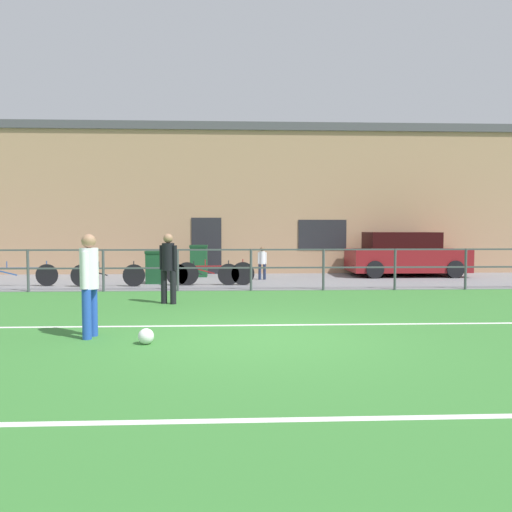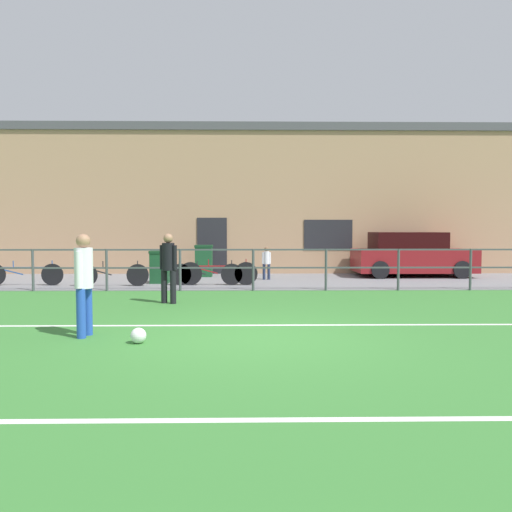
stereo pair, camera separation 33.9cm
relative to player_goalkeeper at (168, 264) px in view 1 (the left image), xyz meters
The scene contains 17 objects.
ground 4.28m from the player_goalkeeper, 62.08° to the right, with size 60.00×44.00×0.04m, color #387A33.
field_line_touchline 3.42m from the player_goalkeeper, 53.54° to the right, with size 36.00×0.11×0.00m, color white.
field_line_hash 7.40m from the player_goalkeeper, 74.55° to the right, with size 36.00×0.11×0.00m, color white.
pavement_strip 5.27m from the player_goalkeeper, 67.84° to the left, with size 48.00×5.00×0.02m, color slate.
perimeter_fence 3.03m from the player_goalkeeper, 49.67° to the left, with size 36.07×0.07×1.15m.
clubhouse_facade 8.93m from the player_goalkeeper, 77.04° to the left, with size 28.00×2.56×5.61m.
player_goalkeeper is the anchor object (origin of this frame).
player_striker 3.62m from the player_goalkeeper, 102.42° to the right, with size 0.29×0.44×1.63m.
soccer_ball_match 4.11m from the player_goalkeeper, 87.52° to the right, with size 0.23×0.23×0.23m, color white.
spectator_child 5.67m from the player_goalkeeper, 64.66° to the left, with size 0.29×0.19×1.08m.
parked_car_red 9.79m from the player_goalkeeper, 39.35° to the left, with size 4.06×1.94×1.55m.
bicycle_parked_0 6.00m from the player_goalkeeper, 144.05° to the left, with size 2.34×0.04×0.74m.
bicycle_parked_1 3.66m from the player_goalkeeper, 75.23° to the left, with size 2.34×0.04×0.78m.
bicycle_parked_2 3.99m from the player_goalkeeper, 123.32° to the left, with size 2.14×0.04×0.74m.
bicycle_parked_3 3.59m from the player_goalkeeper, 80.86° to the left, with size 2.16×0.04×0.74m.
trash_bin_0 4.20m from the player_goalkeeper, 102.54° to the left, with size 0.59×0.50×1.00m.
trash_bin_1 6.20m from the player_goalkeeper, 87.52° to the left, with size 0.61×0.52×1.10m.
Camera 1 is at (-0.49, -7.83, 1.72)m, focal length 35.60 mm.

